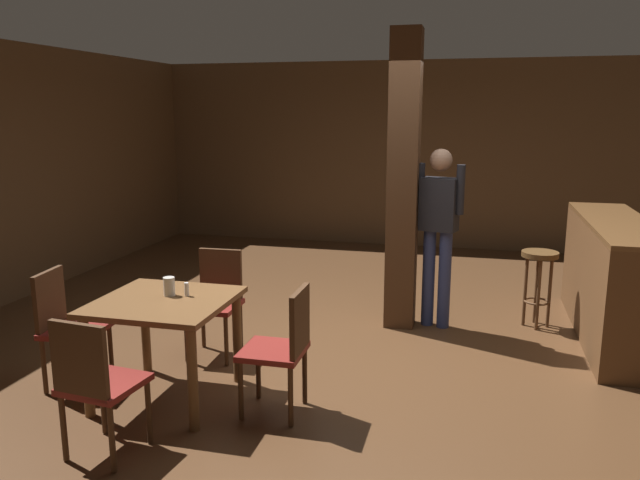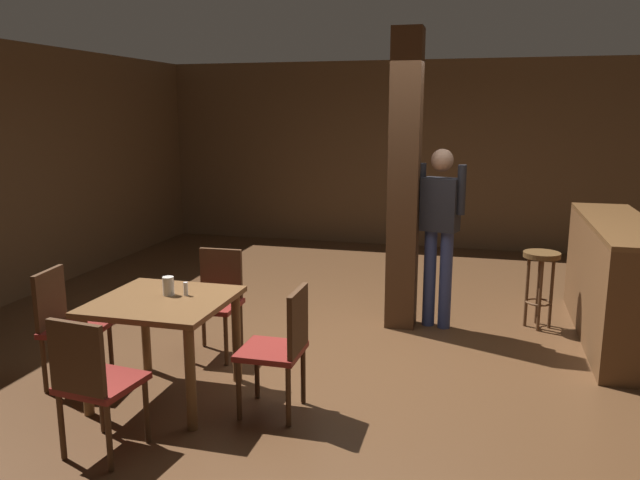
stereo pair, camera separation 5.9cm
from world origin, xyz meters
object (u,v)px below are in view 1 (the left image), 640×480
chair_south (95,380)px  bar_counter (602,278)px  napkin_cup (169,286)px  chair_east (284,344)px  chair_west (66,322)px  standing_person (439,225)px  salt_shaker (187,289)px  dining_table (165,316)px  chair_north (216,297)px  bar_stool_near (539,271)px

chair_south → bar_counter: (3.29, 3.00, 0.05)m
napkin_cup → chair_east: bearing=-7.3°
chair_south → chair_west: bearing=133.8°
chair_east → standing_person: (0.89, 2.08, 0.50)m
napkin_cup → chair_south: bearing=-90.4°
chair_south → standing_person: size_ratio=0.52×
salt_shaker → chair_south: bearing=-97.9°
dining_table → chair_north: (0.01, 0.89, -0.12)m
dining_table → salt_shaker: salt_shaker is taller
chair_east → bar_stool_near: (1.84, 2.31, 0.05)m
dining_table → bar_counter: 3.93m
chair_east → salt_shaker: (-0.77, 0.14, 0.30)m
dining_table → chair_east: (0.90, -0.02, -0.12)m
dining_table → chair_west: chair_west is taller
standing_person → bar_counter: 1.56m
chair_east → bar_stool_near: bearing=51.4°
salt_shaker → standing_person: bearing=49.5°
dining_table → bar_counter: bearing=33.3°
salt_shaker → bar_counter: bearing=32.9°
napkin_cup → salt_shaker: 0.13m
chair_north → chair_east: same height
bar_stool_near → dining_table: bearing=-140.2°
chair_south → napkin_cup: chair_south is taller
chair_east → salt_shaker: 0.84m
chair_east → chair_south: 1.22m
dining_table → bar_stool_near: bearing=39.8°
chair_north → salt_shaker: bearing=-81.6°
chair_west → chair_south: (0.82, -0.86, 0.00)m
standing_person → bar_stool_near: standing_person is taller
chair_east → bar_stool_near: chair_east is taller
standing_person → chair_north: bearing=-146.6°
chair_east → bar_counter: size_ratio=0.39×
salt_shaker → chair_east: bearing=-10.0°
chair_south → chair_east: bearing=42.3°
napkin_cup → salt_shaker: size_ratio=1.38×
bar_counter → bar_stool_near: bar_counter is taller
bar_counter → standing_person: bearing=-176.3°
dining_table → napkin_cup: (-0.00, 0.09, 0.20)m
dining_table → salt_shaker: (0.13, 0.11, 0.18)m
bar_counter → chair_north: bearing=-158.8°
chair_west → chair_east: (1.73, -0.03, 0.00)m
dining_table → chair_west: (-0.83, 0.01, -0.12)m
dining_table → napkin_cup: napkin_cup is taller
chair_east → chair_west: bearing=179.0°
chair_north → salt_shaker: 0.84m
chair_west → bar_counter: 4.64m
salt_shaker → chair_north: bearing=98.4°
chair_north → chair_east: (0.89, -0.91, 0.00)m
chair_north → chair_east: 1.27m
napkin_cup → bar_stool_near: 3.52m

